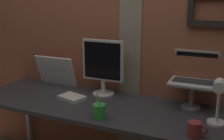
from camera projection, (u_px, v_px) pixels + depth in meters
brick_wall_back at (125, 28)px, 2.31m from camera, size 3.02×0.16×2.57m
desk at (107, 114)px, 2.11m from camera, size 2.14×0.66×0.74m
monitor at (103, 64)px, 2.26m from camera, size 0.36×0.18×0.46m
laptop_stand at (192, 91)px, 2.02m from camera, size 0.28×0.22×0.19m
laptop at (194, 73)px, 2.05m from camera, size 0.33×0.29×0.22m
whiteboard_panel at (56, 71)px, 2.54m from camera, size 0.38×0.10×0.28m
desk_lamp at (218, 98)px, 1.69m from camera, size 0.12×0.20×0.32m
pen_cup at (99, 111)px, 1.86m from camera, size 0.09×0.09×0.18m
coffee_mug at (194, 129)px, 1.62m from camera, size 0.12×0.08×0.09m
paper_clutter_stack at (72, 98)px, 2.21m from camera, size 0.23×0.19×0.03m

